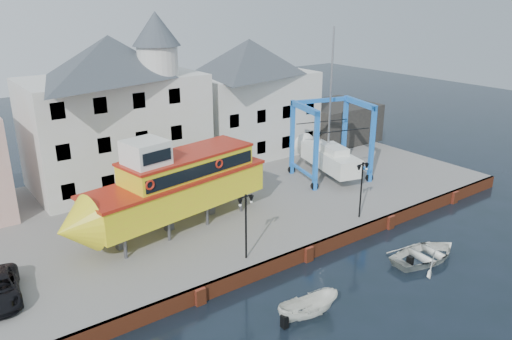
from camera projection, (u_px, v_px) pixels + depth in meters
ground at (308, 261)px, 32.12m from camera, size 140.00×140.00×0.00m
hardstanding at (217, 200)px, 40.32m from camera, size 44.00×22.00×1.00m
quay_wall at (307, 253)px, 32.04m from camera, size 44.00×0.47×1.00m
building_white_main at (117, 109)px, 40.95m from camera, size 14.00×8.30×14.00m
building_white_right at (250, 97)px, 49.39m from camera, size 12.00×8.00×11.20m
shed_dark at (334, 122)px, 54.64m from camera, size 8.00×7.00×4.00m
lamp_post_left at (246, 210)px, 29.41m from camera, size 1.12×0.32×4.20m
lamp_post_right at (362, 176)px, 34.99m from camera, size 1.12×0.32×4.20m
tour_boat at (167, 187)px, 33.11m from camera, size 15.59×6.06×6.62m
travel_lift at (326, 152)px, 43.87m from camera, size 6.93×8.73×12.78m
motorboat_a at (308, 317)px, 26.53m from camera, size 3.77×2.01×1.38m
motorboat_b at (425, 260)px, 32.26m from camera, size 5.41×4.09×1.06m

